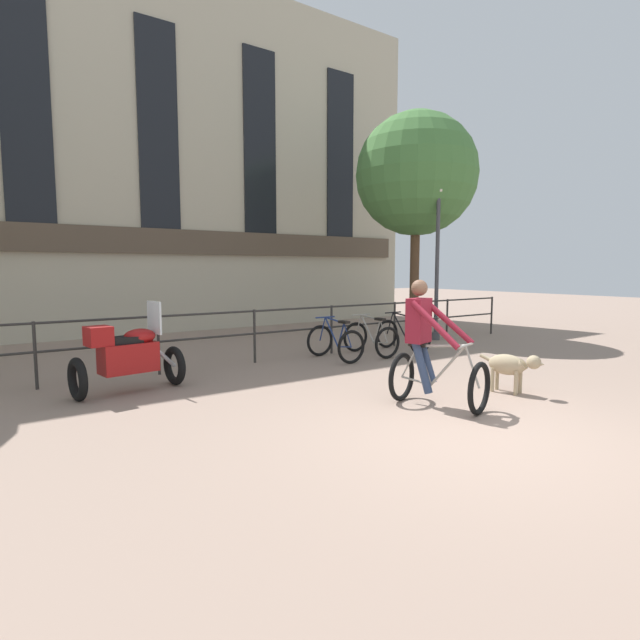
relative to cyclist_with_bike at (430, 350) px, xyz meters
The scene contains 11 objects.
ground_plane 1.43m from the cyclist_with_bike, 113.25° to the right, with size 60.00×60.00×0.00m, color gray.
canal_railing 4.12m from the cyclist_with_bike, 96.63° to the left, with size 15.05×0.05×1.05m.
building_facade 10.81m from the cyclist_with_bike, 92.76° to the left, with size 18.00×0.72×10.28m.
cyclist_with_bike is the anchor object (origin of this frame).
dog 1.56m from the cyclist_with_bike, ahead, with size 0.37×0.96×0.61m.
parked_motorcycle 4.39m from the cyclist_with_bike, 135.51° to the left, with size 1.64×0.82×1.35m.
parked_bicycle_near_lamp 3.60m from the cyclist_with_bike, 73.72° to the left, with size 0.66×1.11×0.86m.
parked_bicycle_mid_left 3.98m from the cyclist_with_bike, 60.27° to the left, with size 0.68×1.12×0.86m.
parked_bicycle_mid_right 4.53m from the cyclist_with_bike, 49.63° to the left, with size 0.66×1.11×0.86m.
street_lamp 6.59m from the cyclist_with_bike, 40.96° to the left, with size 0.28×0.28×3.98m.
tree_canalside_right 8.53m from the cyclist_with_bike, 45.69° to the left, with size 3.38×3.38×6.14m.
Camera 1 is at (-4.53, -3.43, 1.85)m, focal length 28.00 mm.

